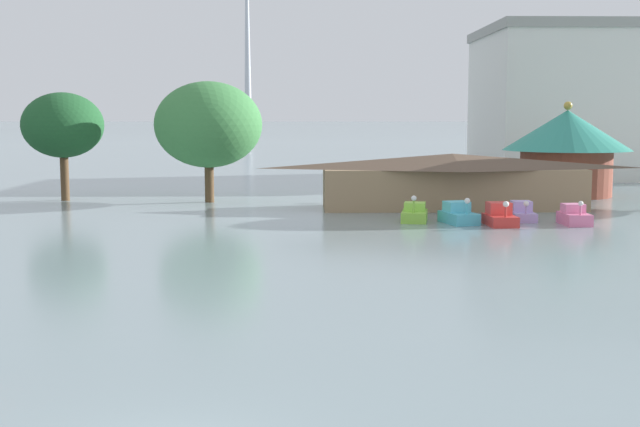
{
  "coord_description": "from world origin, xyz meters",
  "views": [
    {
      "loc": [
        2.67,
        -13.99,
        6.52
      ],
      "look_at": [
        3.48,
        21.78,
        2.2
      ],
      "focal_mm": 45.45,
      "sensor_mm": 36.0,
      "label": 1
    }
  ],
  "objects_px": {
    "pedal_boat_lavender": "(522,213)",
    "boathouse": "(452,180)",
    "pedal_boat_cyan": "(458,215)",
    "shoreline_tree_mid": "(208,125)",
    "pedal_boat_pink": "(574,216)",
    "pedal_boat_lime": "(415,214)",
    "background_building_block": "(594,102)",
    "shoreline_tree_tall_left": "(63,125)",
    "green_roof_pavilion": "(567,146)",
    "pedal_boat_red": "(500,216)"
  },
  "relations": [
    {
      "from": "pedal_boat_red",
      "to": "shoreline_tree_mid",
      "type": "height_order",
      "value": "shoreline_tree_mid"
    },
    {
      "from": "pedal_boat_lime",
      "to": "shoreline_tree_mid",
      "type": "distance_m",
      "value": 19.04
    },
    {
      "from": "pedal_boat_lime",
      "to": "boathouse",
      "type": "distance_m",
      "value": 8.07
    },
    {
      "from": "pedal_boat_lime",
      "to": "green_roof_pavilion",
      "type": "distance_m",
      "value": 22.07
    },
    {
      "from": "pedal_boat_red",
      "to": "boathouse",
      "type": "relative_size",
      "value": 0.14
    },
    {
      "from": "boathouse",
      "to": "shoreline_tree_tall_left",
      "type": "xyz_separation_m",
      "value": [
        -29.04,
        6.12,
        3.77
      ]
    },
    {
      "from": "pedal_boat_lime",
      "to": "shoreline_tree_tall_left",
      "type": "xyz_separation_m",
      "value": [
        -25.42,
        13.16,
        5.33
      ]
    },
    {
      "from": "pedal_boat_lime",
      "to": "boathouse",
      "type": "bearing_deg",
      "value": 163.38
    },
    {
      "from": "pedal_boat_lime",
      "to": "background_building_block",
      "type": "height_order",
      "value": "background_building_block"
    },
    {
      "from": "pedal_boat_pink",
      "to": "boathouse",
      "type": "distance_m",
      "value": 10.65
    },
    {
      "from": "pedal_boat_lime",
      "to": "shoreline_tree_mid",
      "type": "relative_size",
      "value": 0.33
    },
    {
      "from": "background_building_block",
      "to": "boathouse",
      "type": "bearing_deg",
      "value": -124.45
    },
    {
      "from": "pedal_boat_pink",
      "to": "green_roof_pavilion",
      "type": "height_order",
      "value": "green_roof_pavilion"
    },
    {
      "from": "pedal_boat_pink",
      "to": "shoreline_tree_tall_left",
      "type": "height_order",
      "value": "shoreline_tree_tall_left"
    },
    {
      "from": "pedal_boat_cyan",
      "to": "shoreline_tree_mid",
      "type": "distance_m",
      "value": 21.56
    },
    {
      "from": "pedal_boat_red",
      "to": "pedal_boat_cyan",
      "type": "bearing_deg",
      "value": -116.4
    },
    {
      "from": "shoreline_tree_tall_left",
      "to": "shoreline_tree_mid",
      "type": "distance_m",
      "value": 11.46
    },
    {
      "from": "pedal_boat_cyan",
      "to": "boathouse",
      "type": "relative_size",
      "value": 0.15
    },
    {
      "from": "pedal_boat_pink",
      "to": "shoreline_tree_mid",
      "type": "relative_size",
      "value": 0.27
    },
    {
      "from": "shoreline_tree_tall_left",
      "to": "background_building_block",
      "type": "relative_size",
      "value": 0.35
    },
    {
      "from": "pedal_boat_pink",
      "to": "pedal_boat_lime",
      "type": "bearing_deg",
      "value": -101.22
    },
    {
      "from": "pedal_boat_lime",
      "to": "background_building_block",
      "type": "bearing_deg",
      "value": 157.41
    },
    {
      "from": "pedal_boat_lavender",
      "to": "pedal_boat_pink",
      "type": "bearing_deg",
      "value": 56.41
    },
    {
      "from": "background_building_block",
      "to": "shoreline_tree_tall_left",
      "type": "bearing_deg",
      "value": -153.95
    },
    {
      "from": "pedal_boat_cyan",
      "to": "pedal_boat_lime",
      "type": "bearing_deg",
      "value": -126.86
    },
    {
      "from": "pedal_boat_lime",
      "to": "pedal_boat_cyan",
      "type": "distance_m",
      "value": 2.74
    },
    {
      "from": "pedal_boat_pink",
      "to": "shoreline_tree_tall_left",
      "type": "relative_size",
      "value": 0.29
    },
    {
      "from": "pedal_boat_lavender",
      "to": "shoreline_tree_tall_left",
      "type": "xyz_separation_m",
      "value": [
        -32.2,
        12.99,
        5.32
      ]
    },
    {
      "from": "pedal_boat_lavender",
      "to": "green_roof_pavilion",
      "type": "xyz_separation_m",
      "value": [
        7.9,
        15.91,
        3.61
      ]
    },
    {
      "from": "pedal_boat_lime",
      "to": "pedal_boat_red",
      "type": "distance_m",
      "value": 5.25
    },
    {
      "from": "boathouse",
      "to": "pedal_boat_lime",
      "type": "bearing_deg",
      "value": -117.2
    },
    {
      "from": "green_roof_pavilion",
      "to": "shoreline_tree_tall_left",
      "type": "bearing_deg",
      "value": -175.83
    },
    {
      "from": "pedal_boat_cyan",
      "to": "shoreline_tree_tall_left",
      "type": "relative_size",
      "value": 0.36
    },
    {
      "from": "pedal_boat_lime",
      "to": "boathouse",
      "type": "height_order",
      "value": "boathouse"
    },
    {
      "from": "boathouse",
      "to": "pedal_boat_cyan",
      "type": "bearing_deg",
      "value": -97.59
    },
    {
      "from": "pedal_boat_lavender",
      "to": "pedal_boat_lime",
      "type": "bearing_deg",
      "value": -86.36
    },
    {
      "from": "background_building_block",
      "to": "pedal_boat_cyan",
      "type": "bearing_deg",
      "value": -119.71
    },
    {
      "from": "pedal_boat_lime",
      "to": "pedal_boat_red",
      "type": "xyz_separation_m",
      "value": [
        4.85,
        -2.02,
        0.07
      ]
    },
    {
      "from": "pedal_boat_lavender",
      "to": "green_roof_pavilion",
      "type": "relative_size",
      "value": 0.24
    },
    {
      "from": "shoreline_tree_mid",
      "to": "background_building_block",
      "type": "bearing_deg",
      "value": 33.87
    },
    {
      "from": "pedal_boat_red",
      "to": "shoreline_tree_mid",
      "type": "distance_m",
      "value": 23.93
    },
    {
      "from": "pedal_boat_pink",
      "to": "boathouse",
      "type": "relative_size",
      "value": 0.13
    },
    {
      "from": "pedal_boat_lavender",
      "to": "boathouse",
      "type": "height_order",
      "value": "boathouse"
    },
    {
      "from": "boathouse",
      "to": "shoreline_tree_mid",
      "type": "relative_size",
      "value": 2.15
    },
    {
      "from": "pedal_boat_lavender",
      "to": "green_roof_pavilion",
      "type": "bearing_deg",
      "value": 155.8
    },
    {
      "from": "pedal_boat_lime",
      "to": "pedal_boat_pink",
      "type": "relative_size",
      "value": 1.23
    },
    {
      "from": "boathouse",
      "to": "background_building_block",
      "type": "xyz_separation_m",
      "value": [
        20.96,
        30.55,
        5.98
      ]
    },
    {
      "from": "pedal_boat_lime",
      "to": "shoreline_tree_mid",
      "type": "height_order",
      "value": "shoreline_tree_mid"
    },
    {
      "from": "pedal_boat_lime",
      "to": "green_roof_pavilion",
      "type": "height_order",
      "value": "green_roof_pavilion"
    },
    {
      "from": "pedal_boat_lime",
      "to": "background_building_block",
      "type": "xyz_separation_m",
      "value": [
        24.58,
        37.59,
        7.54
      ]
    }
  ]
}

